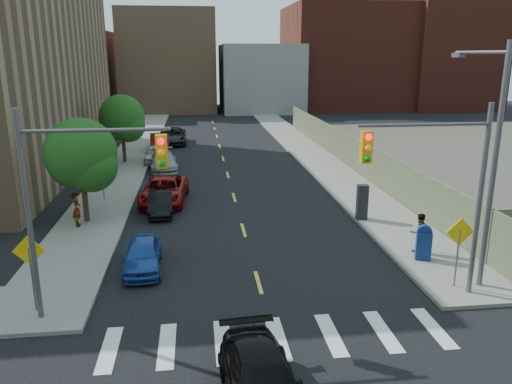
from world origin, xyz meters
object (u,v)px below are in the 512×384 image
object	(u,v)px
parked_car_grey	(173,136)
mailbox	(424,243)
pedestrian_east	(419,233)
parked_car_maroon	(160,143)
black_sedan	(262,383)
pedestrian_west	(77,209)
payphone	(362,202)
parked_car_silver	(164,161)
parked_car_black	(160,203)
parked_car_blue	(142,255)
parked_car_red	(164,190)
parked_car_white	(156,154)

from	to	relation	value
parked_car_grey	mailbox	world-z (taller)	mailbox
parked_car_grey	pedestrian_east	distance (m)	32.27
parked_car_maroon	black_sedan	world-z (taller)	parked_car_maroon
black_sedan	mailbox	bearing A→B (deg)	40.95
pedestrian_east	pedestrian_west	bearing A→B (deg)	-14.02
mailbox	pedestrian_west	distance (m)	16.60
payphone	pedestrian_west	world-z (taller)	payphone
parked_car_silver	mailbox	world-z (taller)	mailbox
parked_car_black	parked_car_blue	bearing A→B (deg)	-95.20
parked_car_silver	parked_car_maroon	bearing A→B (deg)	90.31
parked_car_red	pedestrian_east	world-z (taller)	pedestrian_east
parked_car_maroon	parked_car_grey	world-z (taller)	parked_car_maroon
parked_car_white	parked_car_grey	bearing A→B (deg)	84.19
parked_car_white	parked_car_blue	bearing A→B (deg)	-86.87
parked_car_maroon	pedestrian_east	xyz separation A→B (m)	(12.80, -26.04, 0.24)
pedestrian_west	pedestrian_east	distance (m)	16.46
parked_car_maroon	mailbox	world-z (taller)	mailbox
parked_car_grey	pedestrian_east	xyz separation A→B (m)	(11.80, -30.04, 0.26)
black_sedan	parked_car_silver	bearing A→B (deg)	93.67
parked_car_silver	pedestrian_west	bearing A→B (deg)	-110.51
parked_car_silver	pedestrian_west	world-z (taller)	pedestrian_west
parked_car_blue	pedestrian_east	distance (m)	11.86
parked_car_maroon	mailbox	distance (m)	29.69
black_sedan	pedestrian_east	bearing A→B (deg)	43.16
parked_car_white	payphone	xyz separation A→B (m)	(11.80, -16.37, 0.36)
parked_car_blue	payphone	size ratio (longest dim) A/B	2.01
mailbox	parked_car_red	bearing A→B (deg)	157.11
parked_car_white	parked_car_black	bearing A→B (deg)	-84.39
parked_car_red	parked_car_white	size ratio (longest dim) A/B	1.29
parked_car_blue	parked_car_black	distance (m)	7.50
parked_car_grey	black_sedan	world-z (taller)	parked_car_grey
parked_car_blue	parked_car_silver	xyz separation A→B (m)	(-0.19, 18.49, 0.07)
parked_car_maroon	black_sedan	bearing A→B (deg)	-86.37
black_sedan	pedestrian_west	distance (m)	16.07
parked_car_red	pedestrian_west	size ratio (longest dim) A/B	3.08
mailbox	pedestrian_east	world-z (taller)	pedestrian_east
pedestrian_west	parked_car_grey	bearing A→B (deg)	-16.79
parked_car_blue	parked_car_white	xyz separation A→B (m)	(-0.95, 21.16, 0.08)
parked_car_grey	parked_car_silver	bearing A→B (deg)	-92.58
parked_car_maroon	pedestrian_east	size ratio (longest dim) A/B	2.72
pedestrian_east	parked_car_silver	bearing A→B (deg)	-51.94
parked_car_white	parked_car_maroon	distance (m)	5.00
parked_car_grey	pedestrian_west	distance (m)	25.01
parked_car_white	pedestrian_east	bearing A→B (deg)	-58.12
parked_car_grey	mailbox	size ratio (longest dim) A/B	3.67
parked_car_grey	payphone	world-z (taller)	payphone
parked_car_black	pedestrian_east	world-z (taller)	pedestrian_east
parked_car_maroon	payphone	bearing A→B (deg)	-65.12
parked_car_red	pedestrian_east	xyz separation A→B (m)	(11.50, -9.49, 0.28)
parked_car_red	mailbox	bearing A→B (deg)	-37.41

